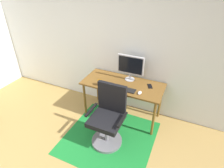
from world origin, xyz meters
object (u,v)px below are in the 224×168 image
at_px(desk, 123,87).
at_px(coffee_cup, 100,83).
at_px(monitor, 131,66).
at_px(computer_mouse, 140,93).
at_px(office_chair, 108,120).
at_px(cell_phone, 150,86).
at_px(keyboard, 123,89).

height_order(desk, coffee_cup, coffee_cup).
bearing_deg(desk, monitor, 69.17).
xyz_separation_m(computer_mouse, office_chair, (-0.35, -0.49, -0.32)).
height_order(computer_mouse, cell_phone, computer_mouse).
height_order(desk, keyboard, keyboard).
distance_m(monitor, coffee_cup, 0.63).
height_order(keyboard, computer_mouse, computer_mouse).
relative_size(monitor, coffee_cup, 4.65).
height_order(desk, office_chair, office_chair).
bearing_deg(cell_phone, desk, 166.49).
relative_size(coffee_cup, cell_phone, 0.75).
height_order(keyboard, cell_phone, keyboard).
distance_m(keyboard, computer_mouse, 0.30).
relative_size(monitor, office_chair, 0.47).
bearing_deg(monitor, desk, -110.83).
height_order(desk, cell_phone, cell_phone).
bearing_deg(coffee_cup, monitor, 44.63).
bearing_deg(computer_mouse, coffee_cup, -176.50).
distance_m(keyboard, coffee_cup, 0.43).
bearing_deg(office_chair, coffee_cup, 130.15).
xyz_separation_m(monitor, keyboard, (0.01, -0.36, -0.27)).
height_order(computer_mouse, office_chair, office_chair).
xyz_separation_m(coffee_cup, office_chair, (0.38, -0.45, -0.35)).
xyz_separation_m(monitor, office_chair, (-0.04, -0.86, -0.58)).
distance_m(desk, coffee_cup, 0.44).
bearing_deg(keyboard, office_chair, -96.20).
bearing_deg(keyboard, computer_mouse, -1.35).
xyz_separation_m(computer_mouse, cell_phone, (0.10, 0.29, -0.01)).
xyz_separation_m(desk, coffee_cup, (-0.35, -0.23, 0.13)).
height_order(monitor, keyboard, monitor).
bearing_deg(office_chair, cell_phone, 60.10).
bearing_deg(computer_mouse, office_chair, -125.46).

